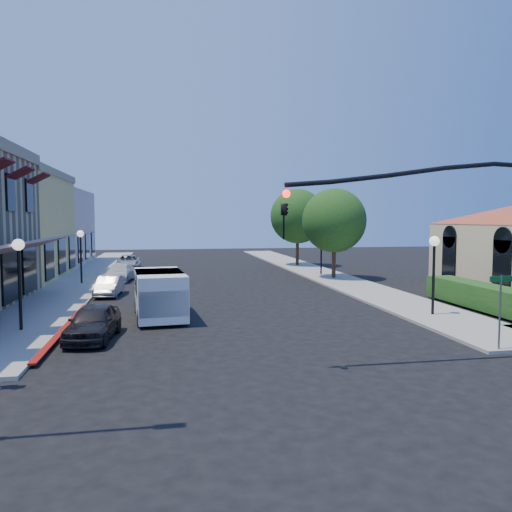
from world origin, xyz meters
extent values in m
plane|color=black|center=(0.00, 0.00, 0.00)|extent=(120.00, 120.00, 0.00)
cube|color=#9C998E|center=(-8.75, 27.00, 0.06)|extent=(3.50, 50.00, 0.12)
cube|color=#9C998E|center=(8.75, 27.00, 0.06)|extent=(3.50, 50.00, 0.12)
cube|color=maroon|center=(-6.90, 8.00, 0.00)|extent=(0.25, 10.00, 0.06)
cube|color=#561416|center=(-9.60, 11.00, 3.05)|extent=(1.75, 17.00, 0.67)
cube|color=#430D14|center=(-9.95, 14.20, 6.55)|extent=(1.02, 1.50, 0.60)
cube|color=#430D14|center=(-9.95, 17.60, 6.55)|extent=(1.02, 1.50, 0.60)
cube|color=black|center=(-10.45, 13.70, 1.60)|extent=(0.12, 2.60, 2.60)
cube|color=black|center=(-10.45, 17.10, 1.60)|extent=(0.12, 2.60, 2.60)
cube|color=beige|center=(-15.50, 38.00, 3.50)|extent=(10.00, 12.00, 7.00)
cube|color=black|center=(14.45, 11.50, 1.80)|extent=(0.12, 1.40, 2.80)
cube|color=black|center=(14.45, 16.50, 1.80)|extent=(0.12, 1.40, 2.80)
cube|color=#1A4714|center=(11.70, 9.00, 0.00)|extent=(1.40, 8.00, 1.10)
cylinder|color=#341E15|center=(8.80, 22.00, 1.05)|extent=(0.28, 0.28, 2.10)
sphere|color=#1A4714|center=(8.80, 22.00, 4.20)|extent=(4.56, 4.56, 4.56)
cylinder|color=#341E15|center=(8.80, 32.00, 1.14)|extent=(0.28, 0.28, 2.27)
sphere|color=#1A4714|center=(8.80, 32.00, 4.55)|extent=(4.94, 4.94, 4.94)
cylinder|color=black|center=(4.10, 1.50, 5.60)|extent=(7.80, 0.14, 0.14)
imported|color=black|center=(0.20, 1.50, 4.70)|extent=(0.20, 0.16, 1.00)
sphere|color=#FF0C0C|center=(0.20, 1.32, 5.00)|extent=(0.22, 0.22, 0.22)
cylinder|color=#595B5E|center=(7.50, 2.20, 1.25)|extent=(0.06, 0.06, 2.50)
cube|color=#0C591E|center=(7.50, 2.20, 2.40)|extent=(0.80, 0.04, 0.18)
cylinder|color=black|center=(-8.50, 8.00, 1.60)|extent=(0.12, 0.12, 3.20)
sphere|color=white|center=(-8.50, 8.00, 3.35)|extent=(0.44, 0.44, 0.44)
cylinder|color=black|center=(-8.50, 22.00, 1.60)|extent=(0.12, 0.12, 3.20)
sphere|color=white|center=(-8.50, 22.00, 3.35)|extent=(0.44, 0.44, 0.44)
cylinder|color=black|center=(8.50, 8.00, 1.60)|extent=(0.12, 0.12, 3.20)
sphere|color=white|center=(8.50, 8.00, 3.35)|extent=(0.44, 0.44, 0.44)
cylinder|color=black|center=(8.50, 24.00, 1.60)|extent=(0.12, 0.12, 3.20)
sphere|color=white|center=(8.50, 24.00, 3.35)|extent=(0.44, 0.44, 0.44)
cube|color=white|center=(-3.33, 9.87, 1.09)|extent=(2.37, 4.74, 1.88)
cube|color=white|center=(-3.16, 7.90, 0.99)|extent=(1.97, 0.79, 1.04)
cube|color=black|center=(-3.20, 8.26, 1.51)|extent=(1.77, 0.26, 0.94)
cube|color=black|center=(-3.36, 10.18, 1.56)|extent=(2.23, 2.87, 0.94)
cylinder|color=black|center=(-4.08, 8.24, 0.34)|extent=(0.32, 0.71, 0.69)
cylinder|color=black|center=(-4.35, 11.35, 0.34)|extent=(0.32, 0.71, 0.69)
cylinder|color=black|center=(-2.32, 8.39, 0.34)|extent=(0.32, 0.71, 0.69)
cylinder|color=black|center=(-2.59, 11.50, 0.34)|extent=(0.32, 0.71, 0.69)
imported|color=black|center=(-5.63, 6.36, 0.63)|extent=(1.88, 3.86, 1.27)
imported|color=#999A9D|center=(-6.20, 16.80, 0.56)|extent=(1.45, 3.46, 1.11)
imported|color=silver|center=(-6.20, 23.46, 0.59)|extent=(2.18, 4.23, 1.17)
imported|color=#A1A4A6|center=(-6.20, 32.00, 0.61)|extent=(2.28, 4.50, 1.22)
camera|label=1|loc=(-3.07, -11.98, 4.32)|focal=35.00mm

